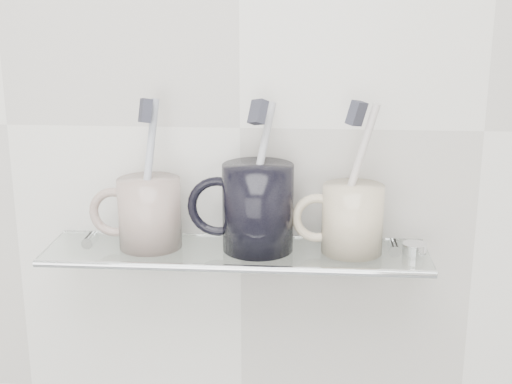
# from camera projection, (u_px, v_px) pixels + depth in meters

# --- Properties ---
(wall_back) EXTENTS (2.50, 0.00, 2.50)m
(wall_back) POSITION_uv_depth(u_px,v_px,m) (240.00, 128.00, 0.95)
(wall_back) COLOR silver
(wall_back) RESTS_ON ground
(shelf_glass) EXTENTS (0.50, 0.12, 0.01)m
(shelf_glass) POSITION_uv_depth(u_px,v_px,m) (236.00, 253.00, 0.93)
(shelf_glass) COLOR silver
(shelf_glass) RESTS_ON wall_back
(shelf_rail) EXTENTS (0.50, 0.01, 0.01)m
(shelf_rail) POSITION_uv_depth(u_px,v_px,m) (231.00, 269.00, 0.88)
(shelf_rail) COLOR silver
(shelf_rail) RESTS_ON shelf_glass
(bracket_left) EXTENTS (0.02, 0.03, 0.02)m
(bracket_left) POSITION_uv_depth(u_px,v_px,m) (90.00, 244.00, 1.00)
(bracket_left) COLOR silver
(bracket_left) RESTS_ON wall_back
(bracket_right) EXTENTS (0.02, 0.03, 0.02)m
(bracket_right) POSITION_uv_depth(u_px,v_px,m) (394.00, 252.00, 0.97)
(bracket_right) COLOR silver
(bracket_right) RESTS_ON wall_back
(mug_left) EXTENTS (0.11, 0.11, 0.09)m
(mug_left) POSITION_uv_depth(u_px,v_px,m) (150.00, 213.00, 0.93)
(mug_left) COLOR silver
(mug_left) RESTS_ON shelf_glass
(mug_left_handle) EXTENTS (0.07, 0.01, 0.07)m
(mug_left_handle) POSITION_uv_depth(u_px,v_px,m) (114.00, 212.00, 0.93)
(mug_left_handle) COLOR silver
(mug_left_handle) RESTS_ON mug_left
(toothbrush_left) EXTENTS (0.03, 0.05, 0.19)m
(toothbrush_left) POSITION_uv_depth(u_px,v_px,m) (148.00, 172.00, 0.92)
(toothbrush_left) COLOR #9DA6BB
(toothbrush_left) RESTS_ON mug_left
(bristles_left) EXTENTS (0.02, 0.03, 0.03)m
(bristles_left) POSITION_uv_depth(u_px,v_px,m) (145.00, 111.00, 0.89)
(bristles_left) COLOR #2F303B
(bristles_left) RESTS_ON toothbrush_left
(mug_center) EXTENTS (0.10, 0.10, 0.11)m
(mug_center) POSITION_uv_depth(u_px,v_px,m) (258.00, 208.00, 0.92)
(mug_center) COLOR black
(mug_center) RESTS_ON shelf_glass
(mug_center_handle) EXTENTS (0.08, 0.01, 0.08)m
(mug_center_handle) POSITION_uv_depth(u_px,v_px,m) (218.00, 207.00, 0.92)
(mug_center_handle) COLOR black
(mug_center_handle) RESTS_ON mug_center
(toothbrush_center) EXTENTS (0.05, 0.08, 0.18)m
(toothbrush_center) POSITION_uv_depth(u_px,v_px,m) (258.00, 174.00, 0.91)
(toothbrush_center) COLOR #B0B0B6
(toothbrush_center) RESTS_ON mug_center
(bristles_center) EXTENTS (0.03, 0.03, 0.04)m
(bristles_center) POSITION_uv_depth(u_px,v_px,m) (258.00, 112.00, 0.88)
(bristles_center) COLOR #2F303B
(bristles_center) RESTS_ON toothbrush_center
(mug_right) EXTENTS (0.09, 0.09, 0.09)m
(mug_right) POSITION_uv_depth(u_px,v_px,m) (353.00, 219.00, 0.91)
(mug_right) COLOR beige
(mug_right) RESTS_ON shelf_glass
(mug_right_handle) EXTENTS (0.07, 0.01, 0.07)m
(mug_right_handle) POSITION_uv_depth(u_px,v_px,m) (317.00, 218.00, 0.92)
(mug_right_handle) COLOR beige
(mug_right_handle) RESTS_ON mug_right
(toothbrush_right) EXTENTS (0.06, 0.02, 0.19)m
(toothbrush_right) POSITION_uv_depth(u_px,v_px,m) (354.00, 176.00, 0.90)
(toothbrush_right) COLOR beige
(toothbrush_right) RESTS_ON mug_right
(bristles_right) EXTENTS (0.03, 0.03, 0.04)m
(bristles_right) POSITION_uv_depth(u_px,v_px,m) (357.00, 113.00, 0.88)
(bristles_right) COLOR #2F303B
(bristles_right) RESTS_ON toothbrush_right
(chrome_cap) EXTENTS (0.03, 0.03, 0.01)m
(chrome_cap) POSITION_uv_depth(u_px,v_px,m) (414.00, 248.00, 0.92)
(chrome_cap) COLOR silver
(chrome_cap) RESTS_ON shelf_glass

